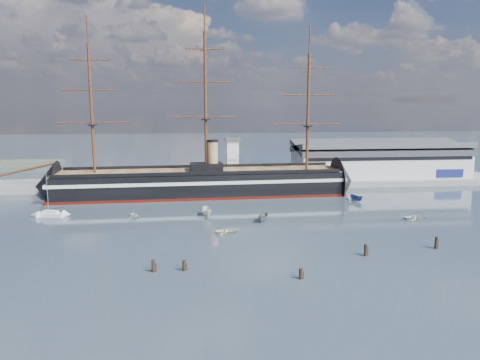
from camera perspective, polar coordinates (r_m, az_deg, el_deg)
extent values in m
plane|color=#283643|center=(128.71, -0.94, -3.59)|extent=(600.00, 600.00, 0.00)
cube|color=slate|center=(164.81, 1.42, -0.63)|extent=(180.00, 18.00, 2.00)
cube|color=#B7BABC|center=(180.05, 16.60, 2.10)|extent=(62.00, 20.00, 10.00)
cube|color=#3F4247|center=(179.43, 16.69, 3.87)|extent=(63.00, 21.00, 2.00)
cube|color=silver|center=(159.72, -0.92, 2.30)|extent=(4.00, 4.00, 14.00)
cube|color=#3F4247|center=(158.92, -0.93, 4.98)|extent=(5.00, 5.00, 1.00)
cube|color=black|center=(147.04, -4.88, -0.35)|extent=(88.53, 19.25, 7.00)
cube|color=silver|center=(146.83, -4.89, 0.11)|extent=(90.54, 19.57, 1.00)
cube|color=#410C08|center=(147.72, -4.86, -1.74)|extent=(90.54, 19.53, 0.90)
cone|color=black|center=(153.48, -22.51, -0.75)|extent=(14.57, 16.19, 15.68)
cone|color=black|center=(155.05, 12.57, -0.14)|extent=(11.57, 16.08, 15.68)
cube|color=brown|center=(146.45, -4.90, 1.04)|extent=(88.49, 17.97, 0.40)
cube|color=black|center=(146.30, -4.13, 1.59)|extent=(10.22, 6.37, 2.50)
cylinder|color=tan|center=(145.92, -3.36, 2.97)|extent=(3.20, 3.20, 9.00)
cylinder|color=#381E0F|center=(154.34, -24.60, 1.15)|extent=(17.77, 1.36, 4.43)
cylinder|color=#381E0F|center=(147.74, -17.65, 8.17)|extent=(0.90, 0.90, 38.00)
cylinder|color=#381E0F|center=(144.83, -4.22, 9.37)|extent=(0.90, 0.90, 42.00)
cylinder|color=#381E0F|center=(149.37, 8.28, 8.15)|extent=(0.90, 0.90, 36.00)
cube|color=silver|center=(130.02, -22.06, -3.96)|extent=(7.63, 4.24, 0.98)
cube|color=silver|center=(129.85, -22.08, -3.62)|extent=(4.20, 2.66, 0.78)
cylinder|color=#B2B2B7|center=(128.97, -22.43, -1.42)|extent=(0.16, 0.16, 10.74)
imported|color=beige|center=(120.95, -4.02, -4.48)|extent=(7.49, 2.85, 2.98)
imported|color=beige|center=(105.83, -1.59, -6.54)|extent=(1.48, 3.29, 1.50)
imported|color=slate|center=(115.99, 2.84, -5.09)|extent=(6.38, 4.33, 2.40)
imported|color=silver|center=(122.54, -12.80, -4.52)|extent=(5.93, 5.33, 2.06)
imported|color=silver|center=(125.49, 20.61, -4.57)|extent=(1.42, 3.44, 1.60)
imported|color=navy|center=(143.38, 14.00, -2.50)|extent=(5.94, 4.30, 2.24)
cylinder|color=black|center=(84.67, -10.51, -10.94)|extent=(0.64, 0.64, 2.89)
cylinder|color=black|center=(80.85, 7.41, -11.87)|extent=(0.64, 0.64, 2.56)
cylinder|color=black|center=(94.46, 15.03, -8.91)|extent=(0.64, 0.64, 3.03)
cylinder|color=black|center=(103.35, 22.76, -7.72)|extent=(0.64, 0.64, 3.20)
cylinder|color=black|center=(84.39, -6.81, -10.91)|extent=(0.64, 0.64, 2.64)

